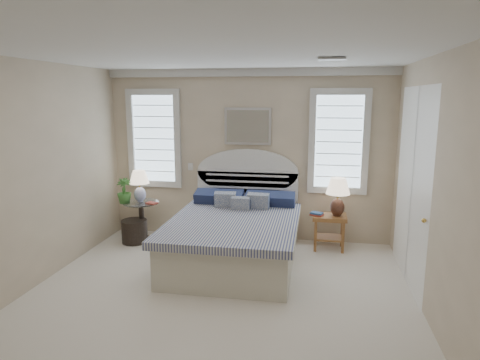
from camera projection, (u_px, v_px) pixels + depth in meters
name	position (u px, v px, depth m)	size (l,w,h in m)	color
floor	(211.00, 309.00, 4.65)	(4.50, 5.00, 0.01)	silver
ceiling	(208.00, 52.00, 4.13)	(4.50, 5.00, 0.01)	silver
wall_back	(248.00, 156.00, 6.81)	(4.50, 0.02, 2.70)	tan
wall_left	(14.00, 181.00, 4.78)	(0.02, 5.00, 2.70)	tan
wall_right	(443.00, 197.00, 4.00)	(0.02, 5.00, 2.70)	tan
crown_molding	(248.00, 72.00, 6.52)	(4.50, 0.08, 0.12)	silver
hvac_vent	(332.00, 59.00, 4.70)	(0.30, 0.20, 0.02)	#B2B2B2
switch_plate	(190.00, 167.00, 6.99)	(0.08, 0.01, 0.12)	silver
window_left	(154.00, 139.00, 7.00)	(0.90, 0.06, 1.60)	#ADC8DB
window_right	(339.00, 142.00, 6.50)	(0.90, 0.06, 1.60)	#ADC8DB
painting	(248.00, 126.00, 6.68)	(0.74, 0.04, 0.58)	silver
closet_door	(412.00, 186.00, 5.20)	(0.02, 1.80, 2.40)	white
bed	(236.00, 234.00, 5.98)	(1.72, 2.28, 1.47)	beige
side_table_left	(142.00, 217.00, 6.84)	(0.56, 0.56, 0.63)	black
nightstand_right	(329.00, 224.00, 6.43)	(0.50, 0.40, 0.53)	#9E6833
floor_pot	(135.00, 231.00, 6.76)	(0.40, 0.40, 0.36)	black
lamp_left	(139.00, 182.00, 6.78)	(0.33, 0.33, 0.51)	white
lamp_right	(338.00, 193.00, 6.31)	(0.46, 0.46, 0.58)	black
potted_plant	(124.00, 191.00, 6.68)	(0.22, 0.22, 0.39)	#2B6D2D
books_left	(152.00, 203.00, 6.67)	(0.19, 0.15, 0.02)	maroon
books_right	(317.00, 214.00, 6.38)	(0.22, 0.19, 0.05)	maroon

